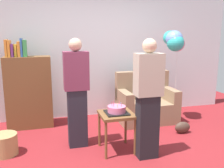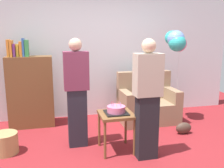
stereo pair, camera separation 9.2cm
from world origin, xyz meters
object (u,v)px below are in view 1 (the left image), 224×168
birthday_cake (117,110)px  wicker_basket (4,145)px  couch (146,104)px  side_table (117,119)px  person_holding_cake (148,99)px  bookshelf (29,90)px  balloon_bunch (174,41)px  handbag (182,127)px  person_blowing_candles (77,93)px

birthday_cake → wicker_basket: bearing=169.3°
couch → birthday_cake: (-0.92, -1.09, 0.28)m
side_table → person_holding_cake: person_holding_cake is taller
couch → bookshelf: 2.23m
wicker_basket → balloon_bunch: (2.96, 0.64, 1.41)m
person_holding_cake → handbag: size_ratio=5.82×
balloon_bunch → person_blowing_candles: bearing=-162.3°
person_holding_cake → balloon_bunch: size_ratio=0.93×
birthday_cake → person_blowing_candles: person_blowing_candles is taller
couch → person_holding_cake: (-0.57, -1.38, 0.49)m
person_holding_cake → wicker_basket: person_holding_cake is taller
bookshelf → side_table: (1.27, -1.35, -0.20)m
balloon_bunch → handbag: bearing=-100.0°
bookshelf → handbag: 2.81m
wicker_basket → person_holding_cake: bearing=-16.8°
birthday_cake → person_blowing_candles: bearing=148.5°
person_blowing_candles → handbag: bearing=7.9°
birthday_cake → person_blowing_candles: (-0.52, 0.32, 0.21)m
person_holding_cake → wicker_basket: 2.12m
side_table → birthday_cake: birthday_cake is taller
side_table → birthday_cake: size_ratio=1.79×
bookshelf → birthday_cake: bookshelf is taller
person_holding_cake → wicker_basket: (-1.92, 0.58, -0.68)m
side_table → person_blowing_candles: bearing=148.5°
bookshelf → handbag: (2.55, -1.02, -0.59)m
bookshelf → balloon_bunch: size_ratio=0.92×
side_table → handbag: size_ratio=2.04×
birthday_cake → balloon_bunch: size_ratio=0.18×
wicker_basket → balloon_bunch: 3.34m
side_table → bookshelf: bearing=133.2°
birthday_cake → person_holding_cake: person_holding_cake is taller
birthday_cake → balloon_bunch: (1.40, 0.94, 0.94)m
person_holding_cake → balloon_bunch: 1.76m
birthday_cake → couch: bearing=49.9°
person_blowing_candles → side_table: bearing=-23.7°
birthday_cake → wicker_basket: birthday_cake is taller
person_blowing_candles → wicker_basket: bearing=-170.8°
couch → balloon_bunch: (0.47, -0.16, 1.22)m
person_holding_cake → handbag: bearing=-119.9°
bookshelf → balloon_bunch: (2.66, -0.41, 0.88)m
wicker_basket → handbag: bearing=0.6°
birthday_cake → person_holding_cake: 0.50m
couch → side_table: couch is taller
couch → wicker_basket: bearing=-162.2°
handbag → balloon_bunch: balloon_bunch is taller
couch → person_blowing_candles: bearing=-151.9°
couch → person_blowing_candles: person_blowing_candles is taller
person_blowing_candles → balloon_bunch: size_ratio=0.93×
bookshelf → person_holding_cake: person_holding_cake is taller
handbag → person_blowing_candles: bearing=-179.9°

